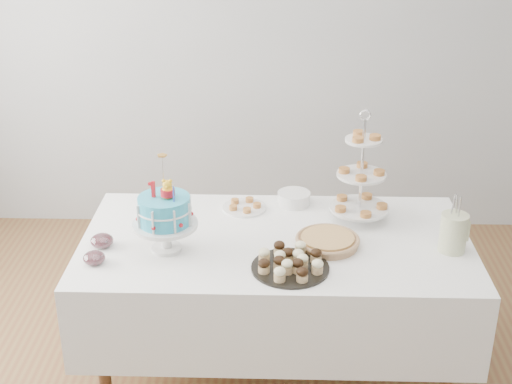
{
  "coord_description": "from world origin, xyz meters",
  "views": [
    {
      "loc": [
        -0.01,
        -2.8,
        2.45
      ],
      "look_at": [
        -0.1,
        0.3,
        1.02
      ],
      "focal_mm": 50.0,
      "sensor_mm": 36.0,
      "label": 1
    }
  ],
  "objects_px": {
    "cupcake_tray": "(290,261)",
    "jam_bowl_a": "(94,258)",
    "jam_bowl_b": "(102,241)",
    "plate_stack": "(294,198)",
    "table": "(275,278)",
    "pie": "(328,241)",
    "utensil_pitcher": "(454,231)",
    "birthday_cake": "(165,226)",
    "pastry_plate": "(244,206)",
    "tiered_stand": "(361,175)"
  },
  "relations": [
    {
      "from": "birthday_cake",
      "to": "cupcake_tray",
      "type": "bearing_deg",
      "value": 0.27
    },
    {
      "from": "utensil_pitcher",
      "to": "pastry_plate",
      "type": "bearing_deg",
      "value": 170.4
    },
    {
      "from": "table",
      "to": "plate_stack",
      "type": "height_order",
      "value": "plate_stack"
    },
    {
      "from": "tiered_stand",
      "to": "table",
      "type": "bearing_deg",
      "value": -152.1
    },
    {
      "from": "tiered_stand",
      "to": "pastry_plate",
      "type": "xyz_separation_m",
      "value": [
        -0.6,
        0.11,
        -0.23
      ]
    },
    {
      "from": "birthday_cake",
      "to": "pastry_plate",
      "type": "height_order",
      "value": "birthday_cake"
    },
    {
      "from": "jam_bowl_b",
      "to": "table",
      "type": "bearing_deg",
      "value": 7.0
    },
    {
      "from": "tiered_stand",
      "to": "jam_bowl_a",
      "type": "distance_m",
      "value": 1.38
    },
    {
      "from": "pie",
      "to": "plate_stack",
      "type": "distance_m",
      "value": 0.49
    },
    {
      "from": "cupcake_tray",
      "to": "birthday_cake",
      "type": "bearing_deg",
      "value": 164.73
    },
    {
      "from": "plate_stack",
      "to": "jam_bowl_a",
      "type": "bearing_deg",
      "value": -144.61
    },
    {
      "from": "cupcake_tray",
      "to": "plate_stack",
      "type": "xyz_separation_m",
      "value": [
        0.03,
        0.69,
        -0.01
      ]
    },
    {
      "from": "table",
      "to": "jam_bowl_a",
      "type": "height_order",
      "value": "jam_bowl_a"
    },
    {
      "from": "birthday_cake",
      "to": "tiered_stand",
      "type": "height_order",
      "value": "tiered_stand"
    },
    {
      "from": "jam_bowl_a",
      "to": "cupcake_tray",
      "type": "bearing_deg",
      "value": -1.54
    },
    {
      "from": "cupcake_tray",
      "to": "jam_bowl_b",
      "type": "xyz_separation_m",
      "value": [
        -0.91,
        0.19,
        -0.01
      ]
    },
    {
      "from": "pie",
      "to": "utensil_pitcher",
      "type": "distance_m",
      "value": 0.6
    },
    {
      "from": "birthday_cake",
      "to": "plate_stack",
      "type": "height_order",
      "value": "birthday_cake"
    },
    {
      "from": "jam_bowl_b",
      "to": "jam_bowl_a",
      "type": "bearing_deg",
      "value": -90.0
    },
    {
      "from": "plate_stack",
      "to": "jam_bowl_b",
      "type": "bearing_deg",
      "value": -151.73
    },
    {
      "from": "pie",
      "to": "jam_bowl_a",
      "type": "xyz_separation_m",
      "value": [
        -1.09,
        -0.2,
        0.0
      ]
    },
    {
      "from": "birthday_cake",
      "to": "jam_bowl_b",
      "type": "bearing_deg",
      "value": -168.96
    },
    {
      "from": "plate_stack",
      "to": "jam_bowl_a",
      "type": "relative_size",
      "value": 1.74
    },
    {
      "from": "pie",
      "to": "plate_stack",
      "type": "relative_size",
      "value": 1.76
    },
    {
      "from": "birthday_cake",
      "to": "pastry_plate",
      "type": "xyz_separation_m",
      "value": [
        0.35,
        0.46,
        -0.11
      ]
    },
    {
      "from": "plate_stack",
      "to": "tiered_stand",
      "type": "bearing_deg",
      "value": -27.35
    },
    {
      "from": "jam_bowl_a",
      "to": "pastry_plate",
      "type": "bearing_deg",
      "value": 41.85
    },
    {
      "from": "table",
      "to": "pie",
      "type": "distance_m",
      "value": 0.36
    },
    {
      "from": "birthday_cake",
      "to": "pie",
      "type": "distance_m",
      "value": 0.78
    },
    {
      "from": "table",
      "to": "jam_bowl_b",
      "type": "relative_size",
      "value": 17.36
    },
    {
      "from": "table",
      "to": "pastry_plate",
      "type": "height_order",
      "value": "pastry_plate"
    },
    {
      "from": "cupcake_tray",
      "to": "plate_stack",
      "type": "relative_size",
      "value": 2.03
    },
    {
      "from": "birthday_cake",
      "to": "cupcake_tray",
      "type": "distance_m",
      "value": 0.62
    },
    {
      "from": "cupcake_tray",
      "to": "jam_bowl_a",
      "type": "bearing_deg",
      "value": 178.46
    },
    {
      "from": "birthday_cake",
      "to": "utensil_pitcher",
      "type": "xyz_separation_m",
      "value": [
        1.36,
        0.04,
        -0.03
      ]
    },
    {
      "from": "pie",
      "to": "jam_bowl_b",
      "type": "xyz_separation_m",
      "value": [
        -1.09,
        -0.04,
        0.0
      ]
    },
    {
      "from": "tiered_stand",
      "to": "jam_bowl_a",
      "type": "bearing_deg",
      "value": -158.82
    },
    {
      "from": "tiered_stand",
      "to": "plate_stack",
      "type": "height_order",
      "value": "tiered_stand"
    },
    {
      "from": "table",
      "to": "cupcake_tray",
      "type": "distance_m",
      "value": 0.4
    },
    {
      "from": "jam_bowl_b",
      "to": "pie",
      "type": "bearing_deg",
      "value": 2.01
    },
    {
      "from": "table",
      "to": "pastry_plate",
      "type": "relative_size",
      "value": 8.13
    },
    {
      "from": "pie",
      "to": "tiered_stand",
      "type": "height_order",
      "value": "tiered_stand"
    },
    {
      "from": "cupcake_tray",
      "to": "pie",
      "type": "xyz_separation_m",
      "value": [
        0.18,
        0.22,
        -0.01
      ]
    },
    {
      "from": "plate_stack",
      "to": "utensil_pitcher",
      "type": "height_order",
      "value": "utensil_pitcher"
    },
    {
      "from": "plate_stack",
      "to": "utensil_pitcher",
      "type": "relative_size",
      "value": 0.61
    },
    {
      "from": "table",
      "to": "plate_stack",
      "type": "xyz_separation_m",
      "value": [
        0.1,
        0.4,
        0.26
      ]
    },
    {
      "from": "jam_bowl_b",
      "to": "plate_stack",
      "type": "bearing_deg",
      "value": 28.27
    },
    {
      "from": "pie",
      "to": "utensil_pitcher",
      "type": "height_order",
      "value": "utensil_pitcher"
    },
    {
      "from": "pastry_plate",
      "to": "jam_bowl_b",
      "type": "relative_size",
      "value": 2.13
    },
    {
      "from": "plate_stack",
      "to": "utensil_pitcher",
      "type": "xyz_separation_m",
      "value": [
        0.74,
        -0.49,
        0.07
      ]
    }
  ]
}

